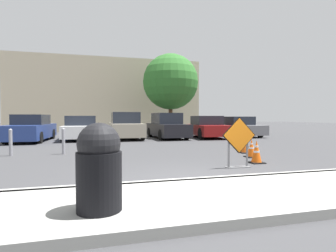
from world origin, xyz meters
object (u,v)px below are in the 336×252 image
traffic_cone_third (245,145)px  traffic_cone_fourth (244,141)px  traffic_cone_nearest (256,152)px  parked_car_second (81,128)px  parked_car_third (125,127)px  traffic_cone_fifth (242,139)px  trash_bin (99,166)px  bollard_nearest (63,140)px  road_closed_sign (239,140)px  parked_car_sixth (238,127)px  bollard_second (11,142)px  traffic_cone_second (251,148)px  parked_car_fifth (207,127)px  parked_car_nearest (31,129)px  parked_car_fourth (167,127)px

traffic_cone_third → traffic_cone_fourth: (0.43, 0.82, 0.07)m
traffic_cone_nearest → parked_car_second: bearing=119.5°
parked_car_second → parked_car_third: 2.60m
traffic_cone_fifth → parked_car_second: bearing=140.6°
traffic_cone_nearest → traffic_cone_fourth: bearing=65.9°
trash_bin → bollard_nearest: bearing=100.8°
road_closed_sign → parked_car_second: (-4.60, 10.19, -0.07)m
traffic_cone_nearest → parked_car_sixth: bearing=63.2°
trash_bin → bollard_second: 7.23m
traffic_cone_second → trash_bin: size_ratio=0.55×
traffic_cone_second → bollard_second: bearing=163.3°
parked_car_third → traffic_cone_nearest: bearing=106.1°
road_closed_sign → traffic_cone_third: size_ratio=2.27×
traffic_cone_second → bollard_nearest: 6.59m
traffic_cone_second → parked_car_fifth: (1.86, 8.11, 0.36)m
traffic_cone_second → traffic_cone_fourth: bearing=66.5°
parked_car_third → bollard_nearest: 6.89m
bollard_second → traffic_cone_fifth: bearing=2.5°
parked_car_nearest → trash_bin: 12.97m
traffic_cone_nearest → trash_bin: (-4.41, -3.23, 0.38)m
parked_car_fourth → traffic_cone_fourth: bearing=100.2°
traffic_cone_nearest → bollard_second: 8.10m
parked_car_second → bollard_nearest: parked_car_second is taller
parked_car_third → trash_bin: size_ratio=3.97×
parked_car_third → parked_car_fourth: parked_car_third is taller
parked_car_nearest → parked_car_third: (5.20, 0.44, 0.07)m
traffic_cone_second → parked_car_fourth: 8.46m
traffic_cone_fourth → parked_car_fifth: bearing=80.3°
road_closed_sign → parked_car_third: parked_car_third is taller
traffic_cone_fifth → parked_car_second: (-7.21, 5.93, 0.30)m
traffic_cone_second → bollard_nearest: bearing=159.1°
parked_car_third → trash_bin: bearing=82.7°
parked_car_nearest → traffic_cone_second: bearing=138.9°
parked_car_second → bollard_nearest: size_ratio=4.56×
traffic_cone_nearest → parked_car_fourth: 9.44m
road_closed_sign → traffic_cone_second: bearing=48.6°
trash_bin → road_closed_sign: bearing=37.5°
traffic_cone_second → traffic_cone_third: traffic_cone_second is taller
parked_car_fourth → road_closed_sign: bearing=83.7°
traffic_cone_fourth → parked_car_sixth: parked_car_sixth is taller
traffic_cone_fourth → bollard_nearest: bearing=175.5°
traffic_cone_second → parked_car_second: size_ratio=0.14×
parked_car_nearest → parked_car_second: parked_car_nearest is taller
traffic_cone_nearest → traffic_cone_third: (0.83, 2.00, -0.04)m
traffic_cone_second → parked_car_sixth: 9.82m
traffic_cone_fourth → parked_car_third: parked_car_third is taller
traffic_cone_fourth → bollard_nearest: size_ratio=0.77×
parked_car_third → bollard_nearest: (-2.80, -6.29, -0.25)m
traffic_cone_fourth → parked_car_second: (-6.73, 6.86, 0.30)m
parked_car_nearest → parked_car_fifth: parked_car_nearest is taller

